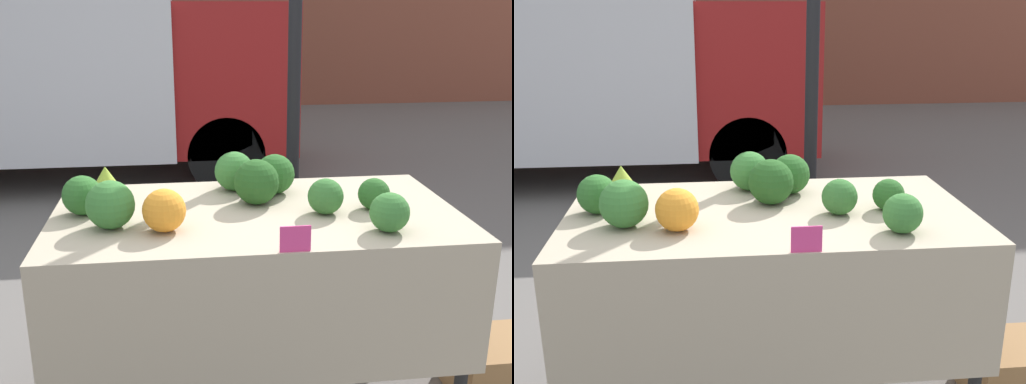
% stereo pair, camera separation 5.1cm
% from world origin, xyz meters
% --- Properties ---
extents(tent_pole, '(0.07, 0.07, 2.59)m').
position_xyz_m(tent_pole, '(0.31, 0.84, 1.30)').
color(tent_pole, black).
rests_on(tent_pole, ground_plane).
extents(parked_truck, '(4.56, 1.88, 2.28)m').
position_xyz_m(parked_truck, '(-1.63, 3.97, 1.23)').
color(parked_truck, silver).
rests_on(parked_truck, ground_plane).
extents(market_table, '(1.63, 0.89, 0.91)m').
position_xyz_m(market_table, '(0.00, -0.07, 0.79)').
color(market_table, tan).
rests_on(market_table, ground_plane).
extents(orange_cauliflower, '(0.16, 0.16, 0.16)m').
position_xyz_m(orange_cauliflower, '(-0.36, -0.18, 0.99)').
color(orange_cauliflower, orange).
rests_on(orange_cauliflower, market_table).
extents(romanesco_head, '(0.17, 0.17, 0.13)m').
position_xyz_m(romanesco_head, '(-0.62, 0.28, 0.98)').
color(romanesco_head, '#93B238').
rests_on(romanesco_head, market_table).
extents(broccoli_head_0, '(0.19, 0.19, 0.19)m').
position_xyz_m(broccoli_head_0, '(0.01, 0.09, 1.00)').
color(broccoli_head_0, '#23511E').
rests_on(broccoli_head_0, market_table).
extents(broccoli_head_1, '(0.18, 0.18, 0.18)m').
position_xyz_m(broccoli_head_1, '(-0.06, 0.30, 1.00)').
color(broccoli_head_1, '#387533').
rests_on(broccoli_head_1, market_table).
extents(broccoli_head_2, '(0.17, 0.17, 0.17)m').
position_xyz_m(broccoli_head_2, '(0.11, 0.23, 1.00)').
color(broccoli_head_2, '#285B23').
rests_on(broccoli_head_2, market_table).
extents(broccoli_head_3, '(0.16, 0.16, 0.16)m').
position_xyz_m(broccoli_head_3, '(-0.68, 0.05, 0.99)').
color(broccoli_head_3, '#2D6628').
rests_on(broccoli_head_3, market_table).
extents(broccoli_head_4, '(0.14, 0.14, 0.14)m').
position_xyz_m(broccoli_head_4, '(0.27, -0.07, 0.98)').
color(broccoli_head_4, '#336B2D').
rests_on(broccoli_head_4, market_table).
extents(broccoli_head_5, '(0.15, 0.15, 0.15)m').
position_xyz_m(broccoli_head_5, '(0.45, -0.29, 0.98)').
color(broccoli_head_5, '#387533').
rests_on(broccoli_head_5, market_table).
extents(broccoli_head_6, '(0.18, 0.18, 0.18)m').
position_xyz_m(broccoli_head_6, '(-0.56, -0.12, 1.00)').
color(broccoli_head_6, '#387533').
rests_on(broccoli_head_6, market_table).
extents(broccoli_head_7, '(0.13, 0.13, 0.13)m').
position_xyz_m(broccoli_head_7, '(0.48, -0.04, 0.97)').
color(broccoli_head_7, '#285B23').
rests_on(broccoli_head_7, market_table).
extents(price_sign, '(0.11, 0.01, 0.09)m').
position_xyz_m(price_sign, '(0.08, -0.43, 0.95)').
color(price_sign, '#E53D84').
rests_on(price_sign, market_table).
extents(produce_crate, '(0.45, 0.35, 0.26)m').
position_xyz_m(produce_crate, '(1.12, -0.06, 0.13)').
color(produce_crate, '#9E7042').
rests_on(produce_crate, ground_plane).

